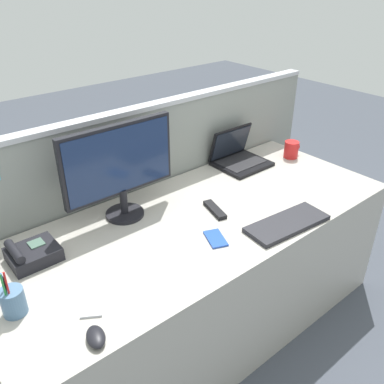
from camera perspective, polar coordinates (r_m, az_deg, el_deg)
The scene contains 13 objects.
ground_plane at distance 2.42m, azimuth 0.79°, elevation -17.65°, with size 10.00×10.00×0.00m, color #424751.
desk at distance 2.18m, azimuth 0.86°, elevation -11.35°, with size 2.03×0.83×0.70m, color #ADA89E.
cubicle_divider at distance 2.35m, azimuth -6.36°, elevation -1.55°, with size 2.47×0.08×1.14m.
desktop_monitor at distance 1.90m, azimuth -10.02°, elevation 3.71°, with size 0.56×0.18×0.46m.
laptop at distance 2.50m, azimuth 6.32°, elevation 5.00°, with size 0.30×0.27×0.21m.
desk_phone at distance 1.81m, azimuth -21.30°, elevation -7.98°, with size 0.19×0.16×0.09m.
keyboard_main at distance 1.96m, azimuth 13.05°, elevation -4.28°, with size 0.41×0.16×0.02m, color #232328.
computer_mouse_right_hand at distance 1.44m, azimuth -13.19°, elevation -18.96°, with size 0.06×0.10×0.03m, color black.
pen_cup at distance 1.58m, azimuth -23.56°, elevation -13.70°, with size 0.08×0.08×0.19m.
cell_phone_silver_slab at distance 1.56m, azimuth -13.65°, elevation -14.85°, with size 0.08×0.13×0.01m, color #B7BAC1.
cell_phone_blue_case at distance 1.83m, azimuth 3.29°, elevation -6.44°, with size 0.07×0.13×0.01m, color blue.
tv_remote at distance 2.02m, azimuth 3.18°, elevation -2.45°, with size 0.04×0.17×0.02m, color black.
coffee_mug at distance 2.64m, azimuth 13.62°, elevation 5.75°, with size 0.13×0.09×0.10m.
Camera 1 is at (-1.08, -1.25, 1.77)m, focal length 38.48 mm.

